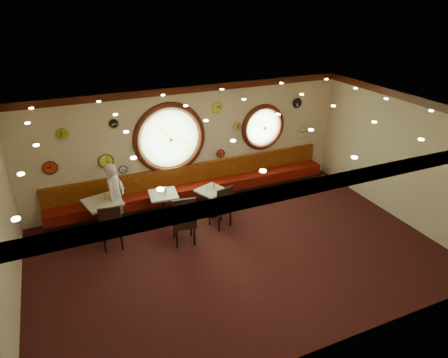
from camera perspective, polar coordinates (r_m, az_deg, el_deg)
floor at (r=9.25m, az=1.94°, el=-10.41°), size 9.00×6.00×0.00m
ceiling at (r=7.82m, az=2.28°, el=8.95°), size 9.00×6.00×0.02m
wall_back at (r=10.96m, az=-4.70°, el=5.00°), size 9.00×0.02×3.20m
wall_front at (r=6.28m, az=14.30°, el=-13.00°), size 9.00×0.02×3.20m
wall_left at (r=7.84m, az=-29.38°, el=-7.36°), size 0.02×6.00×3.20m
wall_right at (r=10.98m, az=23.82°, el=2.87°), size 0.02×6.00×3.20m
molding_back at (r=10.49m, az=-4.91°, el=12.66°), size 9.00×0.10×0.18m
molding_front at (r=5.52m, az=15.66°, el=-0.30°), size 9.00×0.10×0.18m
molding_right at (r=10.51m, az=25.08°, el=10.43°), size 0.10×6.00×0.18m
banquette_base at (r=11.34m, az=-3.96°, el=-2.57°), size 8.00×0.55×0.20m
banquette_seat at (r=11.22m, az=-4.00°, el=-1.44°), size 8.00×0.55×0.30m
banquette_back at (r=11.24m, az=-4.45°, el=0.84°), size 8.00×0.10×0.55m
porthole_left_glass at (r=10.71m, az=-7.78°, el=5.77°), size 1.66×0.02×1.66m
porthole_left_frame at (r=10.70m, az=-7.76°, el=5.74°), size 1.98×0.18×1.98m
porthole_left_ring at (r=10.67m, az=-7.71°, el=5.69°), size 1.61×0.03×1.61m
porthole_right_glass at (r=11.74m, az=5.53°, el=7.41°), size 1.10×0.02×1.10m
porthole_right_frame at (r=11.73m, az=5.56°, el=7.39°), size 1.38×0.18×1.38m
porthole_right_ring at (r=11.71m, az=5.63°, el=7.34°), size 1.09×0.03×1.09m
wall_clock_0 at (r=10.67m, az=-14.22°, el=1.35°), size 0.20×0.03×0.20m
wall_clock_1 at (r=12.51m, az=11.00°, el=6.51°), size 0.34×0.03×0.34m
wall_clock_2 at (r=10.45m, az=-23.58°, el=1.50°), size 0.32×0.03×0.32m
wall_clock_3 at (r=10.17m, az=-22.13°, el=6.00°), size 0.26×0.03×0.26m
wall_clock_4 at (r=10.51m, az=-16.53°, el=2.47°), size 0.36×0.03×0.36m
wall_clock_5 at (r=10.22m, az=-15.52°, el=7.65°), size 0.24×0.03×0.24m
wall_clock_6 at (r=11.30m, az=1.83°, el=7.57°), size 0.22×0.03×0.22m
wall_clock_7 at (r=12.10m, az=10.38°, el=10.62°), size 0.28×0.03×0.28m
wall_clock_8 at (r=11.36m, az=-0.51°, el=3.66°), size 0.24×0.03×0.24m
wall_clock_9 at (r=10.89m, az=-1.03°, el=10.19°), size 0.30×0.03×0.30m
table_a at (r=10.06m, az=-16.76°, el=-4.66°), size 0.96×0.96×0.87m
table_b at (r=10.32m, az=-8.58°, el=-3.46°), size 0.76×0.76×0.76m
table_c at (r=10.46m, az=-1.80°, el=-2.87°), size 0.86×0.86×0.73m
chair_a at (r=9.34m, az=-15.84°, el=-6.32°), size 0.54×0.54×0.71m
chair_b at (r=9.17m, az=-5.72°, el=-5.52°), size 0.59×0.59×0.78m
chair_c at (r=9.80m, az=-0.21°, el=-3.67°), size 0.59×0.59×0.70m
condiment_a_salt at (r=10.00m, az=-17.38°, el=-2.56°), size 0.03×0.03×0.09m
condiment_b_salt at (r=10.24m, az=-9.08°, el=-1.67°), size 0.04×0.04×0.10m
condiment_c_salt at (r=10.27m, az=-2.47°, el=-1.46°), size 0.03×0.03×0.09m
condiment_a_pepper at (r=9.87m, az=-17.26°, el=-2.87°), size 0.04×0.04×0.10m
condiment_b_pepper at (r=10.11m, az=-8.60°, el=-2.04°), size 0.03×0.03×0.09m
condiment_c_pepper at (r=10.32m, az=-1.47°, el=-1.28°), size 0.03×0.03×0.10m
condiment_a_bottle at (r=9.91m, az=-16.66°, el=-2.46°), size 0.05×0.05×0.17m
condiment_b_bottle at (r=10.20m, az=-8.37°, el=-1.53°), size 0.05×0.05×0.16m
condiment_c_bottle at (r=10.35m, az=-1.44°, el=-0.96°), size 0.05×0.05×0.17m
waiter at (r=10.07m, az=-15.19°, el=-2.40°), size 0.70×0.75×1.72m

